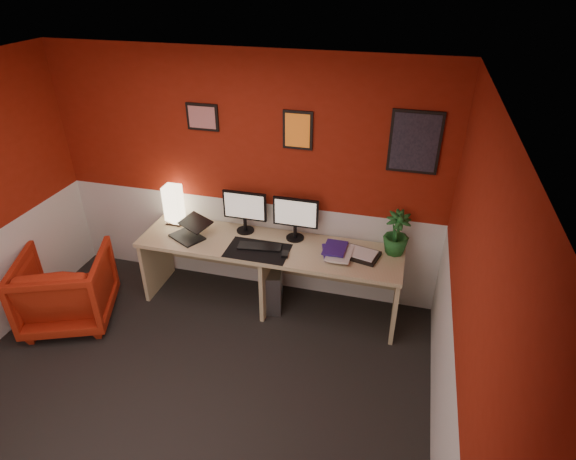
% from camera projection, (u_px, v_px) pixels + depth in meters
% --- Properties ---
extents(ground, '(4.00, 3.50, 0.01)m').
position_uv_depth(ground, '(180.00, 402.00, 3.88)').
color(ground, black).
rests_on(ground, ground).
extents(ceiling, '(4.00, 3.50, 0.01)m').
position_uv_depth(ceiling, '(128.00, 97.00, 2.62)').
color(ceiling, white).
rests_on(ceiling, ground).
extents(wall_back, '(4.00, 0.01, 2.50)m').
position_uv_depth(wall_back, '(244.00, 179.00, 4.71)').
color(wall_back, maroon).
rests_on(wall_back, ground).
extents(wall_right, '(0.01, 3.50, 2.50)m').
position_uv_depth(wall_right, '(463.00, 330.00, 2.81)').
color(wall_right, maroon).
rests_on(wall_right, ground).
extents(wainscot_back, '(4.00, 0.01, 1.00)m').
position_uv_depth(wainscot_back, '(247.00, 242.00, 5.08)').
color(wainscot_back, silver).
rests_on(wainscot_back, ground).
extents(wainscot_right, '(0.01, 3.50, 1.00)m').
position_uv_depth(wainscot_right, '(441.00, 413.00, 3.18)').
color(wainscot_right, silver).
rests_on(wainscot_right, ground).
extents(desk, '(2.60, 0.65, 0.73)m').
position_uv_depth(desk, '(270.00, 275.00, 4.79)').
color(desk, tan).
rests_on(desk, ground).
extents(shoji_lamp, '(0.16, 0.16, 0.40)m').
position_uv_depth(shoji_lamp, '(174.00, 205.00, 4.90)').
color(shoji_lamp, '#FFE5B2').
rests_on(shoji_lamp, desk).
extents(laptop, '(0.40, 0.36, 0.22)m').
position_uv_depth(laptop, '(186.00, 228.00, 4.67)').
color(laptop, black).
rests_on(laptop, desk).
extents(monitor_left, '(0.45, 0.06, 0.58)m').
position_uv_depth(monitor_left, '(244.00, 206.00, 4.70)').
color(monitor_left, black).
rests_on(monitor_left, desk).
extents(monitor_right, '(0.45, 0.06, 0.58)m').
position_uv_depth(monitor_right, '(295.00, 213.00, 4.57)').
color(monitor_right, black).
rests_on(monitor_right, desk).
extents(desk_mat, '(0.60, 0.38, 0.01)m').
position_uv_depth(desk_mat, '(258.00, 250.00, 4.51)').
color(desk_mat, black).
rests_on(desk_mat, desk).
extents(keyboard, '(0.43, 0.19, 0.02)m').
position_uv_depth(keyboard, '(260.00, 247.00, 4.55)').
color(keyboard, black).
rests_on(keyboard, desk_mat).
extents(mouse, '(0.08, 0.11, 0.03)m').
position_uv_depth(mouse, '(285.00, 254.00, 4.43)').
color(mouse, black).
rests_on(mouse, desk_mat).
extents(book_bottom, '(0.28, 0.33, 0.03)m').
position_uv_depth(book_bottom, '(323.00, 253.00, 4.46)').
color(book_bottom, navy).
rests_on(book_bottom, desk).
extents(book_middle, '(0.24, 0.32, 0.02)m').
position_uv_depth(book_middle, '(328.00, 252.00, 4.43)').
color(book_middle, silver).
rests_on(book_middle, book_bottom).
extents(book_top, '(0.21, 0.28, 0.03)m').
position_uv_depth(book_top, '(324.00, 247.00, 4.46)').
color(book_top, navy).
rests_on(book_top, book_middle).
extents(zen_tray, '(0.40, 0.32, 0.03)m').
position_uv_depth(zen_tray, '(360.00, 255.00, 4.43)').
color(zen_tray, black).
rests_on(zen_tray, desk).
extents(potted_plant, '(0.28, 0.28, 0.43)m').
position_uv_depth(potted_plant, '(397.00, 233.00, 4.38)').
color(potted_plant, '#19591E').
rests_on(potted_plant, desk).
extents(pc_tower, '(0.29, 0.48, 0.45)m').
position_uv_depth(pc_tower, '(272.00, 285.00, 4.88)').
color(pc_tower, '#99999E').
rests_on(pc_tower, ground).
extents(armchair, '(1.04, 1.05, 0.74)m').
position_uv_depth(armchair, '(66.00, 288.00, 4.59)').
color(armchair, '#A32814').
rests_on(armchair, ground).
extents(art_left, '(0.32, 0.02, 0.26)m').
position_uv_depth(art_left, '(202.00, 117.00, 4.48)').
color(art_left, red).
rests_on(art_left, wall_back).
extents(art_center, '(0.28, 0.02, 0.36)m').
position_uv_depth(art_center, '(298.00, 130.00, 4.30)').
color(art_center, orange).
rests_on(art_center, wall_back).
extents(art_right, '(0.44, 0.02, 0.56)m').
position_uv_depth(art_right, '(415.00, 142.00, 4.08)').
color(art_right, black).
rests_on(art_right, wall_back).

